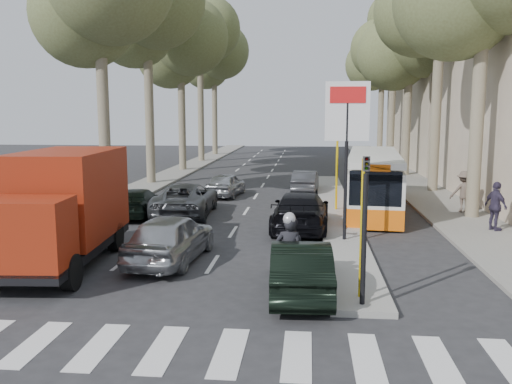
# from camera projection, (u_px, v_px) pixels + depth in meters

# --- Properties ---
(ground) EXTENTS (120.00, 120.00, 0.00)m
(ground) POSITION_uv_depth(u_px,v_px,m) (233.00, 286.00, 14.38)
(ground) COLOR #28282B
(ground) RESTS_ON ground
(sidewalk_right) EXTENTS (3.20, 70.00, 0.12)m
(sidewalk_right) POSITION_uv_depth(u_px,v_px,m) (403.00, 177.00, 38.17)
(sidewalk_right) COLOR gray
(sidewalk_right) RESTS_ON ground
(median_left) EXTENTS (2.40, 64.00, 0.12)m
(median_left) POSITION_uv_depth(u_px,v_px,m) (182.00, 170.00, 42.71)
(median_left) COLOR gray
(median_left) RESTS_ON ground
(traffic_island) EXTENTS (1.50, 26.00, 0.16)m
(traffic_island) POSITION_uv_depth(u_px,v_px,m) (336.00, 211.00, 24.89)
(traffic_island) COLOR gray
(traffic_island) RESTS_ON ground
(building_far) EXTENTS (11.00, 20.00, 16.00)m
(building_far) POSITION_uv_depth(u_px,v_px,m) (472.00, 71.00, 45.21)
(building_far) COLOR #B7A88E
(building_far) RESTS_ON ground
(billboard) EXTENTS (1.50, 12.10, 5.60)m
(billboard) POSITION_uv_depth(u_px,v_px,m) (347.00, 138.00, 18.45)
(billboard) COLOR yellow
(billboard) RESTS_ON ground
(traffic_light_island) EXTENTS (0.16, 0.41, 3.60)m
(traffic_light_island) POSITION_uv_depth(u_px,v_px,m) (365.00, 205.00, 12.23)
(traffic_light_island) COLOR black
(traffic_light_island) RESTS_ON ground
(tree_l_b) EXTENTS (7.40, 7.20, 14.88)m
(tree_l_b) POSITION_uv_depth(u_px,v_px,m) (149.00, 6.00, 33.34)
(tree_l_b) COLOR #6B604C
(tree_l_b) RESTS_ON ground
(tree_l_c) EXTENTS (7.40, 7.20, 13.71)m
(tree_l_c) POSITION_uv_depth(u_px,v_px,m) (182.00, 40.00, 41.35)
(tree_l_c) COLOR #6B604C
(tree_l_c) RESTS_ON ground
(tree_l_d) EXTENTS (7.40, 7.20, 15.66)m
(tree_l_d) POSITION_uv_depth(u_px,v_px,m) (201.00, 32.00, 48.98)
(tree_l_d) COLOR #6B604C
(tree_l_d) RESTS_ON ground
(tree_l_e) EXTENTS (7.40, 7.20, 14.49)m
(tree_l_e) POSITION_uv_depth(u_px,v_px,m) (215.00, 53.00, 57.02)
(tree_l_e) COLOR #6B604C
(tree_l_e) RESTS_ON ground
(tree_r_c) EXTENTS (7.40, 7.20, 13.32)m
(tree_r_c) POSITION_uv_depth(u_px,v_px,m) (412.00, 38.00, 37.82)
(tree_r_c) COLOR #6B604C
(tree_r_c) RESTS_ON ground
(tree_r_d) EXTENTS (7.40, 7.20, 14.88)m
(tree_r_d) POSITION_uv_depth(u_px,v_px,m) (396.00, 34.00, 45.48)
(tree_r_d) COLOR #6B604C
(tree_r_d) RESTS_ON ground
(tree_r_e) EXTENTS (7.40, 7.20, 14.10)m
(tree_r_e) POSITION_uv_depth(u_px,v_px,m) (384.00, 53.00, 53.45)
(tree_r_e) COLOR #6B604C
(tree_r_e) RESTS_ON ground
(silver_hatchback) EXTENTS (2.21, 4.62, 1.52)m
(silver_hatchback) POSITION_uv_depth(u_px,v_px,m) (171.00, 237.00, 16.60)
(silver_hatchback) COLOR #A9ADB1
(silver_hatchback) RESTS_ON ground
(dark_hatchback) EXTENTS (1.65, 4.27, 1.39)m
(dark_hatchback) POSITION_uv_depth(u_px,v_px,m) (301.00, 267.00, 13.64)
(dark_hatchback) COLOR black
(dark_hatchback) RESTS_ON ground
(queue_car_a) EXTENTS (2.60, 5.29, 1.44)m
(queue_car_a) POSITION_uv_depth(u_px,v_px,m) (186.00, 199.00, 24.25)
(queue_car_a) COLOR #52565B
(queue_car_a) RESTS_ON ground
(queue_car_b) EXTENTS (2.32, 5.30, 1.51)m
(queue_car_b) POSITION_uv_depth(u_px,v_px,m) (301.00, 211.00, 21.00)
(queue_car_b) COLOR black
(queue_car_b) RESTS_ON ground
(queue_car_c) EXTENTS (1.97, 3.98, 1.30)m
(queue_car_c) POSITION_uv_depth(u_px,v_px,m) (226.00, 184.00, 29.66)
(queue_car_c) COLOR #ABAEB4
(queue_car_c) RESTS_ON ground
(queue_car_d) EXTENTS (1.61, 3.90, 1.26)m
(queue_car_d) POSITION_uv_depth(u_px,v_px,m) (305.00, 181.00, 31.11)
(queue_car_d) COLOR #47494E
(queue_car_d) RESTS_ON ground
(queue_car_e) EXTENTS (2.14, 4.40, 1.23)m
(queue_car_e) POSITION_uv_depth(u_px,v_px,m) (138.00, 202.00, 23.96)
(queue_car_e) COLOR black
(queue_car_e) RESTS_ON ground
(red_truck) EXTENTS (2.84, 6.53, 3.41)m
(red_truck) POSITION_uv_depth(u_px,v_px,m) (62.00, 206.00, 16.09)
(red_truck) COLOR black
(red_truck) RESTS_ON ground
(city_bus) EXTENTS (3.26, 10.44, 2.71)m
(city_bus) POSITION_uv_depth(u_px,v_px,m) (373.00, 180.00, 25.47)
(city_bus) COLOR orange
(city_bus) RESTS_ON ground
(motorcycle) EXTENTS (0.88, 2.42, 2.06)m
(motorcycle) POSITION_uv_depth(u_px,v_px,m) (289.00, 254.00, 14.02)
(motorcycle) COLOR black
(motorcycle) RESTS_ON ground
(pedestrian_near) EXTENTS (0.92, 1.22, 1.87)m
(pedestrian_near) POSITION_uv_depth(u_px,v_px,m) (496.00, 206.00, 20.44)
(pedestrian_near) COLOR #362F46
(pedestrian_near) RESTS_ON sidewalk_right
(pedestrian_far) EXTENTS (1.21, 0.55, 1.86)m
(pedestrian_far) POSITION_uv_depth(u_px,v_px,m) (464.00, 192.00, 24.22)
(pedestrian_far) COLOR brown
(pedestrian_far) RESTS_ON sidewalk_right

